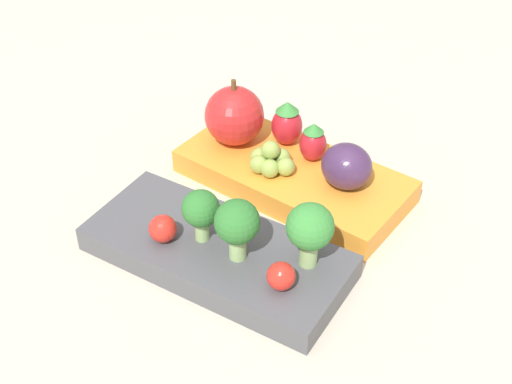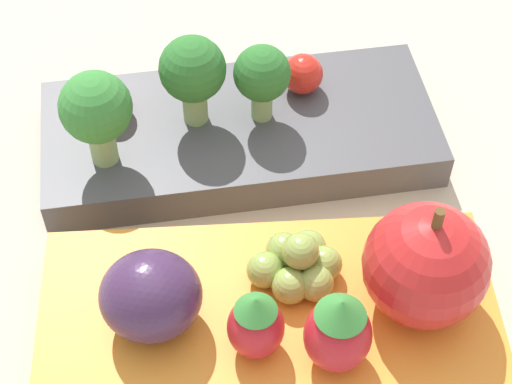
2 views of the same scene
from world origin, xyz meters
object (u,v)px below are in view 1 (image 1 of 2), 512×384
cherry_tomato_1 (281,276)px  apple (234,116)px  broccoli_floret_2 (310,229)px  grape_cluster (270,159)px  strawberry_0 (313,142)px  bento_box_fruit (293,176)px  broccoli_floret_0 (237,224)px  cherry_tomato_0 (163,229)px  plum (347,166)px  strawberry_1 (287,123)px  broccoli_floret_1 (201,210)px  bento_box_savoury (214,251)px

cherry_tomato_1 → apple: 0.21m
broccoli_floret_2 → grape_cluster: (0.09, -0.09, -0.03)m
strawberry_0 → broccoli_floret_2: bearing=118.1°
bento_box_fruit → broccoli_floret_2: (-0.08, 0.11, 0.05)m
broccoli_floret_0 → cherry_tomato_0: (0.06, 0.02, -0.02)m
cherry_tomato_1 → apple: (0.14, -0.15, 0.02)m
broccoli_floret_2 → apple: (0.15, -0.11, -0.01)m
strawberry_0 → broccoli_floret_0: bearing=95.9°
broccoli_floret_0 → plum: broccoli_floret_0 is taller
broccoli_floret_2 → cherry_tomato_1: (0.00, 0.03, -0.03)m
plum → broccoli_floret_2: bearing=101.6°
strawberry_0 → strawberry_1: 0.04m
grape_cluster → strawberry_1: bearing=-78.2°
apple → grape_cluster: apple is taller
strawberry_0 → strawberry_1: (0.04, -0.01, 0.00)m
broccoli_floret_1 → cherry_tomato_1: 0.09m
strawberry_0 → plum: 0.05m
broccoli_floret_1 → plum: size_ratio=1.03×
strawberry_0 → plum: bearing=156.9°
broccoli_floret_0 → apple: 0.17m
broccoli_floret_0 → strawberry_0: size_ratio=1.41×
strawberry_0 → strawberry_1: size_ratio=0.85×
broccoli_floret_0 → plum: (-0.03, -0.13, -0.01)m
broccoli_floret_0 → strawberry_0: (0.02, -0.15, -0.02)m
broccoli_floret_2 → grape_cluster: bearing=-44.3°
cherry_tomato_1 → bento_box_fruit: bearing=-63.0°
broccoli_floret_0 → broccoli_floret_2: bearing=-154.5°
bento_box_savoury → apple: apple is taller
cherry_tomato_1 → strawberry_0: strawberry_0 is taller
broccoli_floret_0 → strawberry_0: broccoli_floret_0 is taller
strawberry_1 → bento_box_savoury: bearing=98.4°
bento_box_fruit → broccoli_floret_1: (0.01, 0.13, 0.04)m
bento_box_savoury → grape_cluster: size_ratio=5.41×
bento_box_fruit → plum: bearing=-179.4°
apple → broccoli_floret_1: bearing=113.5°
bento_box_savoury → cherry_tomato_0: (0.04, 0.02, 0.02)m
broccoli_floret_2 → plum: (0.02, -0.11, -0.02)m
broccoli_floret_2 → grape_cluster: broccoli_floret_2 is taller
strawberry_1 → grape_cluster: strawberry_1 is taller
bento_box_savoury → bento_box_fruit: (-0.00, -0.13, 0.00)m
bento_box_fruit → apple: (0.07, -0.00, 0.04)m
apple → plum: bearing=178.1°
broccoli_floret_0 → cherry_tomato_1: size_ratio=2.45×
broccoli_floret_2 → cherry_tomato_1: size_ratio=2.56×
cherry_tomato_1 → plum: 0.14m
apple → bento_box_fruit: bearing=176.2°
broccoli_floret_1 → strawberry_1: size_ratio=1.03×
broccoli_floret_0 → cherry_tomato_0: broccoli_floret_0 is taller
bento_box_fruit → strawberry_1: (0.03, -0.03, 0.03)m
broccoli_floret_0 → broccoli_floret_1: size_ratio=1.16×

